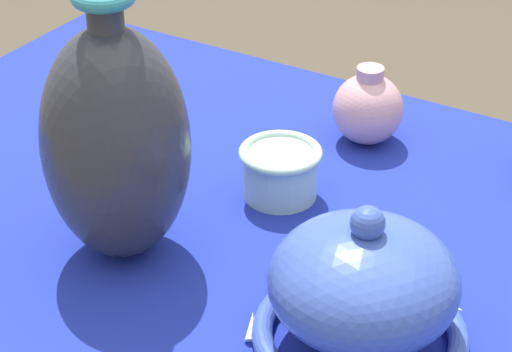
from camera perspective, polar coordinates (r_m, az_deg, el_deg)
display_table at (r=1.25m, az=2.61°, el=-5.82°), size 1.33×0.77×0.71m
vase_tall_bulbous at (r=1.11m, az=-8.01°, el=1.90°), size 0.17×0.17×0.33m
vase_dome_bell at (r=1.02m, az=6.12°, el=-6.58°), size 0.23×0.24×0.17m
jar_round_rose at (r=1.38m, az=6.41°, el=3.87°), size 0.10×0.10×0.11m
cup_wide_celadon at (r=1.26m, az=1.40°, el=0.34°), size 0.11×0.11×0.07m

